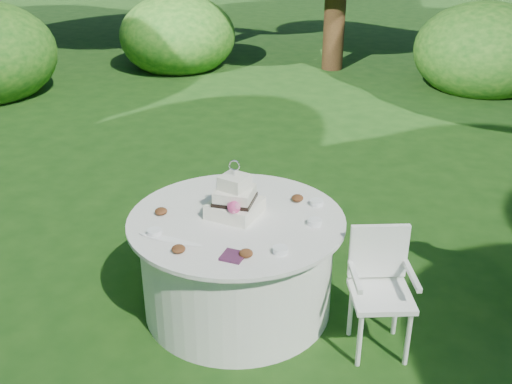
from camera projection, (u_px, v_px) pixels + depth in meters
ground at (238, 306)px, 4.60m from camera, size 80.00×80.00×0.00m
napkins at (233, 256)px, 3.79m from camera, size 0.14×0.14×0.02m
feather_plume at (170, 240)px, 3.98m from camera, size 0.48×0.07×0.01m
table at (237, 263)px, 4.43m from camera, size 1.56×1.56×0.77m
cake at (235, 201)px, 4.26m from camera, size 0.36×0.37×0.43m
chair at (380, 280)px, 4.00m from camera, size 0.52×0.52×0.88m
votives at (258, 216)px, 4.25m from camera, size 1.07×1.00×0.04m
petal_cups at (222, 226)px, 4.11m from camera, size 0.94×1.07×0.05m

